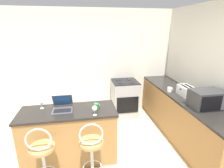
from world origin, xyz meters
name	(u,v)px	position (x,y,z in m)	size (l,w,h in m)	color
wall_back	(93,64)	(0.00, 2.31, 1.30)	(12.00, 0.06, 2.60)	silver
breakfast_bar	(70,135)	(-0.53, 0.58, 0.46)	(1.52, 0.60, 0.91)	#9E703D
counter_right	(181,115)	(1.68, 0.89, 0.46)	(0.64, 2.81, 0.91)	#9E703D
bar_stool_near	(43,160)	(-0.85, 0.05, 0.47)	(0.40, 0.40, 1.00)	silver
bar_stool_far	(92,154)	(-0.20, 0.05, 0.47)	(0.40, 0.40, 1.00)	silver
laptop	(63,106)	(-0.61, 0.64, 0.97)	(0.31, 0.32, 0.23)	#47474C
microwave	(206,99)	(1.68, 0.29, 1.06)	(0.50, 0.35, 0.30)	#2D2D30
toaster	(186,91)	(1.67, 0.84, 1.01)	(0.24, 0.32, 0.19)	silver
stove_range	(125,98)	(0.75, 1.95, 0.46)	(0.62, 0.61, 0.92)	#9EA3A8
mug_white	(170,90)	(1.47, 1.08, 0.96)	(0.11, 0.09, 0.09)	white
wine_glass_tall	(95,109)	(-0.12, 0.35, 1.02)	(0.08, 0.08, 0.15)	silver
mug_green	(97,106)	(-0.07, 0.56, 0.96)	(0.09, 0.07, 0.09)	#338447
wine_glass_short	(42,103)	(-0.94, 0.73, 1.01)	(0.07, 0.07, 0.14)	silver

